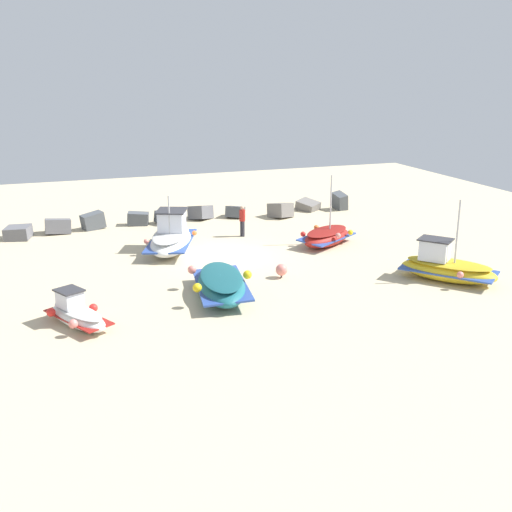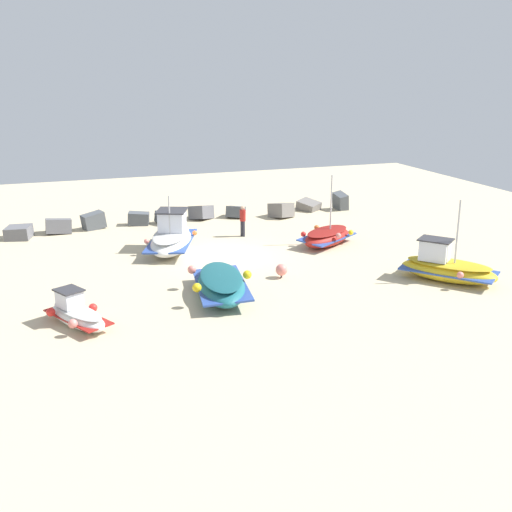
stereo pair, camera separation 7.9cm
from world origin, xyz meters
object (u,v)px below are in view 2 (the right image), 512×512
(fishing_boat_0, at_px, (447,268))
(fishing_boat_3, at_px, (171,238))
(fishing_boat_2, at_px, (327,237))
(mooring_buoy_0, at_px, (281,270))
(fishing_boat_4, at_px, (77,314))
(person_walking, at_px, (243,219))
(fishing_boat_1, at_px, (221,284))

(fishing_boat_0, height_order, fishing_boat_3, fishing_boat_0)
(fishing_boat_2, relative_size, mooring_buoy_0, 6.06)
(fishing_boat_2, distance_m, fishing_boat_3, 8.00)
(fishing_boat_3, relative_size, fishing_boat_4, 1.58)
(person_walking, bearing_deg, fishing_boat_2, -67.69)
(fishing_boat_0, bearing_deg, fishing_boat_1, 43.02)
(fishing_boat_3, bearing_deg, mooring_buoy_0, -126.60)
(fishing_boat_1, distance_m, fishing_boat_2, 9.17)
(fishing_boat_4, bearing_deg, fishing_boat_3, -59.60)
(fishing_boat_0, height_order, fishing_boat_1, fishing_boat_0)
(fishing_boat_0, height_order, fishing_boat_2, fishing_boat_2)
(fishing_boat_0, distance_m, person_walking, 11.61)
(fishing_boat_2, bearing_deg, mooring_buoy_0, 12.55)
(fishing_boat_3, xyz_separation_m, person_walking, (4.25, 1.45, 0.31))
(fishing_boat_1, xyz_separation_m, mooring_buoy_0, (3.14, 1.32, -0.13))
(mooring_buoy_0, bearing_deg, fishing_boat_4, -164.53)
(fishing_boat_0, relative_size, mooring_buoy_0, 6.69)
(fishing_boat_0, xyz_separation_m, person_walking, (-5.97, 9.95, 0.41))
(fishing_boat_1, xyz_separation_m, fishing_boat_3, (-0.47, 7.17, 0.17))
(fishing_boat_1, distance_m, mooring_buoy_0, 3.41)
(fishing_boat_4, bearing_deg, mooring_buoy_0, -102.00)
(mooring_buoy_0, bearing_deg, fishing_boat_2, 44.77)
(fishing_boat_1, relative_size, fishing_boat_3, 0.93)
(fishing_boat_4, bearing_deg, fishing_boat_1, -106.30)
(fishing_boat_3, xyz_separation_m, fishing_boat_4, (-5.21, -8.30, -0.25))
(fishing_boat_2, bearing_deg, fishing_boat_1, 4.57)
(fishing_boat_0, xyz_separation_m, mooring_buoy_0, (-6.60, 2.65, -0.20))
(fishing_boat_1, height_order, person_walking, person_walking)
(person_walking, relative_size, mooring_buoy_0, 2.67)
(fishing_boat_3, bearing_deg, person_walking, -49.48)
(fishing_boat_4, bearing_deg, fishing_boat_2, -90.56)
(fishing_boat_4, distance_m, person_walking, 13.59)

